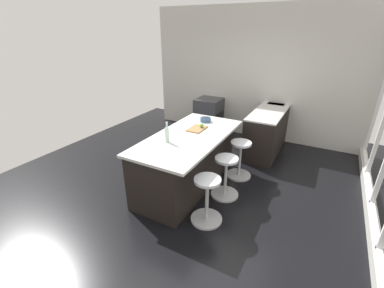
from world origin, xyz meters
TOP-DOWN VIEW (x-y plane):
  - ground_plane at (0.00, 0.00)m, footprint 6.80×6.80m
  - interior_partition_left at (-2.62, 0.00)m, footprint 0.12×5.00m
  - sink_cabinet at (-2.27, 0.64)m, footprint 2.44×0.60m
  - oven_range at (-2.27, -0.93)m, footprint 0.60×0.61m
  - kitchen_island at (0.14, -0.21)m, footprint 2.13×1.03m
  - stool_by_window at (-0.54, 0.49)m, footprint 0.44×0.44m
  - stool_middle at (0.14, 0.49)m, footprint 0.44×0.44m
  - stool_near_camera at (0.81, 0.49)m, footprint 0.44×0.44m
  - cutting_board at (-0.17, -0.18)m, footprint 0.36×0.24m
  - apple_green at (-0.24, -0.13)m, footprint 0.07×0.07m
  - water_bottle at (0.51, -0.32)m, footprint 0.06×0.06m
  - fruit_bowl at (-0.59, -0.22)m, footprint 0.19×0.19m

SIDE VIEW (x-z plane):
  - ground_plane at x=0.00m, z-range 0.00..0.00m
  - stool_by_window at x=-0.54m, z-range -0.02..0.65m
  - stool_middle at x=0.14m, z-range -0.02..0.65m
  - stool_near_camera at x=0.81m, z-range -0.02..0.65m
  - oven_range at x=-2.27m, z-range 0.00..0.87m
  - sink_cabinet at x=-2.27m, z-range -0.13..1.04m
  - kitchen_island at x=0.14m, z-range 0.01..0.91m
  - cutting_board at x=-0.17m, z-range 0.91..0.93m
  - fruit_bowl at x=-0.59m, z-range 0.91..0.98m
  - apple_green at x=-0.24m, z-range 0.93..1.00m
  - water_bottle at x=0.51m, z-range 0.87..1.19m
  - interior_partition_left at x=-2.62m, z-range 0.00..2.95m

